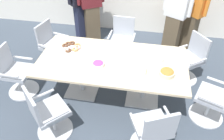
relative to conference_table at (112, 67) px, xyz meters
The scene contains 18 objects.
ground_plane 0.63m from the conference_table, ahead, with size 10.00×10.00×0.01m, color #3D4754.
conference_table is the anchor object (origin of this frame).
office_chair_0 1.26m from the conference_table, 127.68° to the right, with size 0.76×0.76×0.91m.
office_chair_1 1.26m from the conference_table, 53.69° to the right, with size 0.72×0.72×0.91m.
office_chair_2 1.69m from the conference_table, ahead, with size 0.70×0.70×0.91m.
office_chair_3 1.52m from the conference_table, 27.09° to the left, with size 0.76×0.76×0.91m.
office_chair_4 1.13m from the conference_table, 89.48° to the left, with size 0.57×0.57×0.91m.
office_chair_5 1.51m from the conference_table, 153.37° to the left, with size 0.65×0.65×0.91m.
office_chair_6 1.69m from the conference_table, behind, with size 0.55×0.55×0.91m.
person_standing_0 2.05m from the conference_table, 120.38° to the left, with size 0.48×0.49×1.85m.
person_standing_1 1.88m from the conference_table, 114.53° to the left, with size 0.57×0.41×1.85m.
person_standing_2 1.91m from the conference_table, 56.36° to the left, with size 0.57×0.40×1.81m.
person_standing_3 2.26m from the conference_table, 51.32° to the left, with size 0.51×0.47×1.78m.
snack_bowl_pretzels 0.91m from the conference_table, 13.59° to the right, with size 0.23×0.23×0.10m.
snack_bowl_candy_mix 0.31m from the conference_table, 135.62° to the right, with size 0.18×0.18×0.09m.
donut_platter 0.81m from the conference_table, 163.48° to the left, with size 0.33×0.33×0.04m.
plate_stack 0.74m from the conference_table, 12.09° to the left, with size 0.21×0.21×0.04m.
napkin_pile 0.54m from the conference_table, 21.82° to the right, with size 0.16×0.16×0.08m, color white.
Camera 1 is at (0.51, -2.81, 2.93)m, focal length 35.66 mm.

